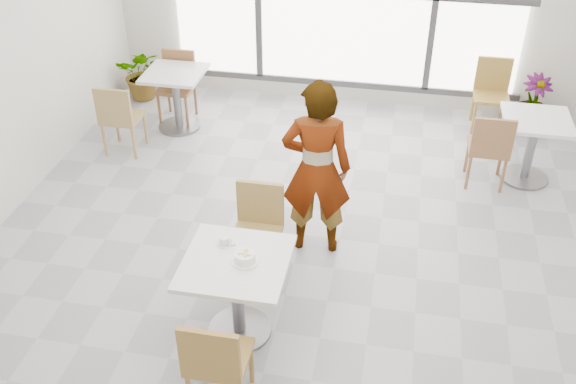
% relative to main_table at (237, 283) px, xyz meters
% --- Properties ---
extents(floor, '(7.00, 7.00, 0.00)m').
position_rel_main_table_xyz_m(floor, '(0.28, 0.92, -0.52)').
color(floor, '#9E9EA5').
rests_on(floor, ground).
extents(main_table, '(0.80, 0.80, 0.75)m').
position_rel_main_table_xyz_m(main_table, '(0.00, 0.00, 0.00)').
color(main_table, white).
rests_on(main_table, ground).
extents(chair_near, '(0.42, 0.42, 0.87)m').
position_rel_main_table_xyz_m(chair_near, '(0.04, -0.75, -0.02)').
color(chair_near, olive).
rests_on(chair_near, ground).
extents(chair_far, '(0.42, 0.42, 0.87)m').
position_rel_main_table_xyz_m(chair_far, '(-0.02, 0.80, -0.02)').
color(chair_far, '#9F8045').
rests_on(chair_far, ground).
extents(oatmeal_bowl, '(0.21, 0.21, 0.09)m').
position_rel_main_table_xyz_m(oatmeal_bowl, '(0.07, 0.00, 0.27)').
color(oatmeal_bowl, white).
rests_on(oatmeal_bowl, main_table).
extents(coffee_cup, '(0.16, 0.13, 0.07)m').
position_rel_main_table_xyz_m(coffee_cup, '(-0.14, 0.18, 0.26)').
color(coffee_cup, white).
rests_on(coffee_cup, main_table).
extents(person, '(0.67, 0.47, 1.72)m').
position_rel_main_table_xyz_m(person, '(0.43, 1.23, 0.34)').
color(person, black).
rests_on(person, ground).
extents(bg_table_left, '(0.70, 0.70, 0.75)m').
position_rel_main_table_xyz_m(bg_table_left, '(-1.62, 3.25, -0.04)').
color(bg_table_left, silver).
rests_on(bg_table_left, ground).
extents(bg_table_right, '(0.70, 0.70, 0.75)m').
position_rel_main_table_xyz_m(bg_table_right, '(2.53, 2.83, -0.04)').
color(bg_table_right, white).
rests_on(bg_table_right, ground).
extents(bg_chair_left_near, '(0.42, 0.42, 0.87)m').
position_rel_main_table_xyz_m(bg_chair_left_near, '(-2.05, 2.51, -0.02)').
color(bg_chair_left_near, '#A3834F').
rests_on(bg_chair_left_near, ground).
extents(bg_chair_left_far, '(0.42, 0.42, 0.87)m').
position_rel_main_table_xyz_m(bg_chair_left_far, '(-1.70, 3.54, -0.02)').
color(bg_chair_left_far, brown).
rests_on(bg_chair_left_far, ground).
extents(bg_chair_right_near, '(0.42, 0.42, 0.87)m').
position_rel_main_table_xyz_m(bg_chair_right_near, '(2.07, 2.60, -0.02)').
color(bg_chair_right_near, '#90613C').
rests_on(bg_chair_right_near, ground).
extents(bg_chair_right_far, '(0.42, 0.42, 0.87)m').
position_rel_main_table_xyz_m(bg_chair_right_far, '(2.18, 4.04, -0.02)').
color(bg_chair_right_far, olive).
rests_on(bg_chair_right_far, ground).
extents(plant_left, '(0.74, 0.67, 0.72)m').
position_rel_main_table_xyz_m(plant_left, '(-2.35, 3.98, -0.16)').
color(plant_left, '#367F38').
rests_on(plant_left, ground).
extents(plant_right, '(0.46, 0.46, 0.68)m').
position_rel_main_table_xyz_m(plant_right, '(2.72, 4.12, -0.18)').
color(plant_right, '#527A38').
rests_on(plant_right, ground).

